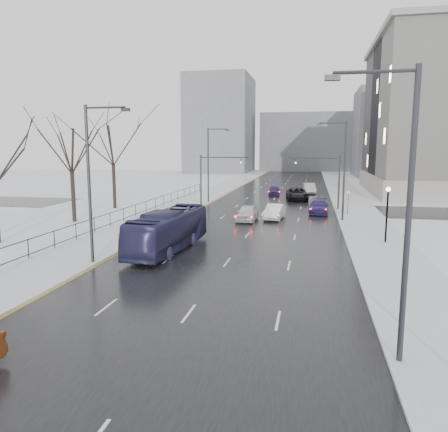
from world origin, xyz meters
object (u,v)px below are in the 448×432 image
Objects in this scene: tree_park_e at (115,209)px; streetlight_l_near at (92,177)px; tree_park_d at (75,223)px; sedan_center_near at (248,213)px; lamppost_r_mid at (387,206)px; streetlight_r_near at (402,203)px; mast_signal_right at (330,176)px; mast_signal_left at (209,174)px; sedan_right_near at (275,212)px; sedan_center_far at (274,190)px; streetlight_l_far at (210,161)px; bus at (169,230)px; streetlight_r_mid at (342,166)px; sedan_right_cross at (297,194)px; sedan_right_far at (319,207)px; no_uturn_sign at (348,195)px; sedan_right_distant at (309,188)px.

streetlight_l_near is at bearing -67.31° from tree_park_e.
streetlight_l_near is at bearing -55.47° from tree_park_d.
lamppost_r_mid is at bearing -32.82° from sedan_center_near.
streetlight_r_near reaches higher than mast_signal_right.
tree_park_d is at bearing -126.80° from mast_signal_left.
sedan_right_near is at bearing 133.47° from lamppost_r_mid.
sedan_right_near is (19.76, -4.04, 0.81)m from tree_park_e.
sedan_right_near is 23.26m from sedan_center_far.
mast_signal_right is 1.51× the size of sedan_center_far.
bus is at bearing -83.00° from streetlight_l_far.
streetlight_l_near is 44.07m from sedan_center_far.
streetlight_r_mid is 10.52m from sedan_center_near.
sedan_right_cross is at bearing 95.94° from streetlight_r_near.
streetlight_r_mid is 0.95× the size of bus.
no_uturn_sign is at bearing -14.74° from sedan_right_far.
sedan_right_cross is at bearing 105.99° from streetlight_r_mid.
sedan_right_near is at bearing -102.32° from sedan_right_distant.
streetlight_r_near and streetlight_r_mid have the same top height.
sedan_right_near is (-9.44, 9.96, -2.13)m from lamppost_r_mid.
sedan_right_cross is (21.06, 23.13, 0.90)m from tree_park_d.
mast_signal_left is at bearing 169.69° from sedan_right_far.
sedan_right_near is at bearing -42.14° from mast_signal_left.
sedan_center_far is (0.56, 24.76, -0.07)m from sedan_center_near.
sedan_right_distant is (3.35, 26.87, 0.05)m from sedan_right_near.
mast_signal_left is at bearing 135.52° from lamppost_r_mid.
sedan_center_far is at bearing 109.15° from lamppost_r_mid.
bus is (-14.00, -19.44, -0.79)m from no_uturn_sign.
streetlight_l_far reaches higher than sedan_right_distant.
sedan_right_far is (14.28, -7.05, -4.83)m from streetlight_l_far.
streetlight_l_far reaches higher than mast_signal_left.
tree_park_e is at bearing -159.81° from mast_signal_left.
streetlight_l_near is 7.00m from bus.
streetlight_r_mid is 1.54× the size of mast_signal_right.
sedan_center_far is (-11.50, 33.12, -2.17)m from lamppost_r_mid.
lamppost_r_mid is at bearing -7.91° from tree_park_d.
mast_signal_right is 4.77m from no_uturn_sign.
streetlight_l_near reaches higher than sedan_center_near.
streetlight_l_far is 16.64m from sedan_right_far.
mast_signal_right is 10.50m from sedan_right_cross.
sedan_center_near is 29.09m from sedan_right_distant.
sedan_right_near is at bearing -102.11° from sedan_right_cross.
streetlight_r_mid is 10.73m from lamppost_r_mid.
no_uturn_sign is 0.52× the size of sedan_right_far.
streetlight_r_near is (26.37, -34.00, 5.62)m from tree_park_e.
lamppost_r_mid is 15.88m from sedan_right_far.
sedan_right_near is 1.09× the size of sedan_center_far.
bus is 38.81m from sedan_center_far.
sedan_right_cross is (1.70, 17.17, 0.09)m from sedan_right_near.
no_uturn_sign is 23.97m from bus.
mast_signal_left is at bearing -118.77° from sedan_center_far.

